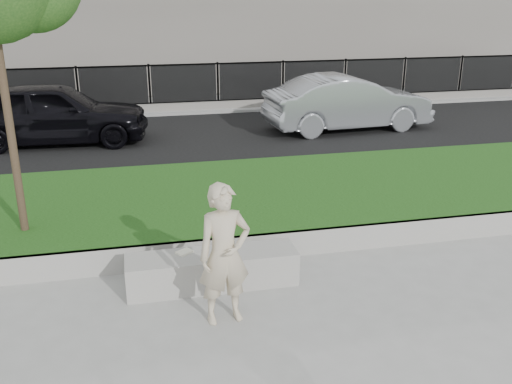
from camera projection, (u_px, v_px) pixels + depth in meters
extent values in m
plane|color=gray|center=(244.00, 297.00, 7.55)|extent=(90.00, 90.00, 0.00)
cube|color=black|center=(210.00, 204.00, 10.24)|extent=(34.00, 4.00, 0.40)
cube|color=gray|center=(230.00, 250.00, 8.44)|extent=(34.00, 0.08, 0.40)
cube|color=black|center=(181.00, 139.00, 15.35)|extent=(34.00, 7.00, 0.04)
cube|color=gray|center=(168.00, 106.00, 19.47)|extent=(34.00, 3.00, 0.12)
cube|color=slate|center=(170.00, 107.00, 18.49)|extent=(32.00, 0.30, 0.24)
cube|color=black|center=(169.00, 87.00, 18.28)|extent=(32.00, 0.04, 1.50)
cube|color=black|center=(168.00, 65.00, 18.04)|extent=(32.00, 0.05, 0.05)
cube|color=black|center=(169.00, 103.00, 18.45)|extent=(32.00, 0.05, 0.05)
cube|color=gray|center=(212.00, 270.00, 7.76)|extent=(2.31, 0.58, 0.47)
imported|color=beige|center=(224.00, 254.00, 6.75)|extent=(0.69, 0.50, 1.76)
cube|color=white|center=(184.00, 252.00, 7.72)|extent=(0.26, 0.24, 0.02)
cylinder|color=#38281C|center=(1.00, 65.00, 7.83)|extent=(0.12, 0.12, 4.92)
imported|color=black|center=(54.00, 113.00, 14.62)|extent=(4.82, 2.17, 1.61)
imported|color=#9DA0A5|center=(348.00, 103.00, 16.11)|extent=(4.80, 2.01, 1.54)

